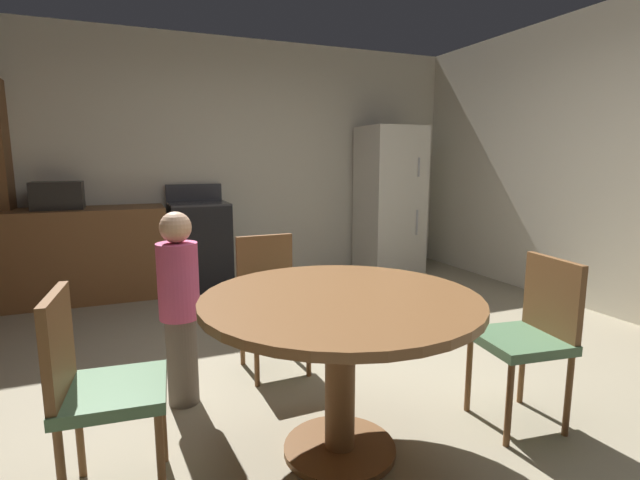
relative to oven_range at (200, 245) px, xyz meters
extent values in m
plane|color=gray|center=(0.45, -2.73, -0.47)|extent=(14.00, 14.00, 0.00)
cube|color=silver|center=(0.45, 0.40, 0.88)|extent=(5.77, 0.12, 2.70)
cube|color=silver|center=(3.24, -2.42, 0.88)|extent=(0.12, 5.63, 2.70)
cube|color=brown|center=(-1.24, 0.00, -0.02)|extent=(1.78, 0.60, 0.90)
cube|color=black|center=(0.00, 0.00, -0.02)|extent=(0.60, 0.60, 0.90)
cube|color=#38383D|center=(0.00, 0.00, 0.44)|extent=(0.60, 0.60, 0.02)
cube|color=#38383D|center=(0.00, 0.28, 0.54)|extent=(0.60, 0.04, 0.18)
cube|color=silver|center=(2.30, -0.05, 0.41)|extent=(0.68, 0.66, 1.76)
cylinder|color=#B2B2B7|center=(2.48, -0.39, 0.81)|extent=(0.02, 0.02, 0.22)
cylinder|color=#B2B2B7|center=(2.48, -0.39, 0.16)|extent=(0.02, 0.02, 0.30)
cube|color=black|center=(-1.29, 0.00, 0.56)|extent=(0.44, 0.32, 0.26)
cylinder|color=brown|center=(0.15, -3.23, -0.45)|extent=(0.53, 0.53, 0.03)
cylinder|color=brown|center=(0.15, -3.23, -0.11)|extent=(0.14, 0.14, 0.72)
cylinder|color=brown|center=(0.15, -3.23, 0.27)|extent=(1.26, 1.26, 0.04)
cylinder|color=brown|center=(0.91, -3.50, -0.25)|extent=(0.03, 0.03, 0.43)
cylinder|color=brown|center=(0.95, -3.16, -0.25)|extent=(0.03, 0.03, 0.43)
cylinder|color=brown|center=(1.25, -3.55, -0.25)|extent=(0.03, 0.03, 0.43)
cylinder|color=brown|center=(1.29, -3.21, -0.25)|extent=(0.03, 0.03, 0.43)
cube|color=#4C704C|center=(1.10, -3.35, -0.02)|extent=(0.45, 0.45, 0.05)
cube|color=brown|center=(1.28, -3.38, 0.19)|extent=(0.09, 0.38, 0.42)
cylinder|color=brown|center=(0.30, -2.44, -0.25)|extent=(0.03, 0.03, 0.43)
cylinder|color=brown|center=(-0.04, -2.45, -0.25)|extent=(0.03, 0.03, 0.43)
cylinder|color=brown|center=(0.29, -2.10, -0.25)|extent=(0.03, 0.03, 0.43)
cylinder|color=brown|center=(-0.05, -2.11, -0.25)|extent=(0.03, 0.03, 0.43)
cube|color=#4C704C|center=(0.13, -2.27, -0.02)|extent=(0.41, 0.41, 0.05)
cube|color=brown|center=(0.12, -2.09, 0.19)|extent=(0.38, 0.04, 0.42)
cylinder|color=brown|center=(-0.62, -2.99, -0.25)|extent=(0.03, 0.03, 0.43)
cylinder|color=brown|center=(-0.65, -3.33, -0.25)|extent=(0.03, 0.03, 0.43)
cylinder|color=brown|center=(-0.96, -2.96, -0.25)|extent=(0.03, 0.03, 0.43)
cube|color=#4C704C|center=(-0.81, -3.14, -0.02)|extent=(0.43, 0.43, 0.05)
cube|color=brown|center=(-0.98, -3.13, 0.19)|extent=(0.07, 0.38, 0.42)
cylinder|color=#665B51|center=(-0.47, -2.47, -0.22)|extent=(0.17, 0.17, 0.50)
cylinder|color=#D14C7A|center=(-0.47, -2.47, 0.24)|extent=(0.31, 0.31, 0.42)
sphere|color=#D6A884|center=(-0.47, -2.47, 0.54)|extent=(0.17, 0.17, 0.17)
camera|label=1|loc=(-0.72, -5.07, 0.89)|focal=26.45mm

